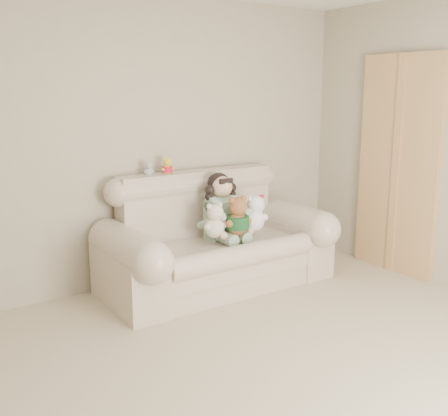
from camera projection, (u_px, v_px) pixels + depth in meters
floor at (336, 407)px, 3.02m from camera, size 5.00×5.00×0.00m
wall_back at (137, 143)px, 4.76m from camera, size 4.50×0.00×4.50m
sofa at (218, 231)px, 4.81m from camera, size 2.10×0.95×1.03m
door_panel at (398, 166)px, 5.15m from camera, size 0.06×0.90×2.10m
seated_child at (221, 205)px, 4.88m from camera, size 0.39×0.47×0.62m
brown_teddy at (237, 212)px, 4.70m from camera, size 0.32×0.29×0.42m
white_cat at (255, 209)px, 4.86m from camera, size 0.31×0.27×0.40m
cream_teddy at (215, 217)px, 4.64m from camera, size 0.25×0.21×0.36m
yellow_mini_bear at (167, 165)px, 4.81m from camera, size 0.13×0.10×0.19m
grey_mini_plush at (148, 168)px, 4.74m from camera, size 0.10×0.08×0.16m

